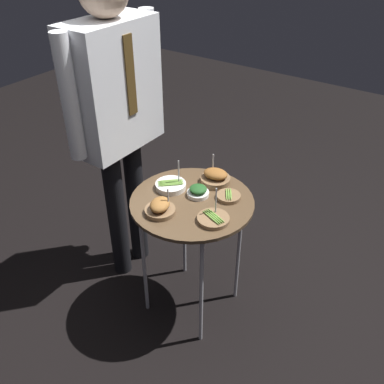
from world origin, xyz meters
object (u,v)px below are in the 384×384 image
bowl_spinach_center (198,191)px  bowl_asparagus_back_right (171,185)px  bowl_asparagus_mid_right (228,196)px  bowl_asparagus_back_left (213,219)px  waiter_figure (115,102)px  bowl_roast_far_rim (215,177)px  serving_cart (192,210)px  bowl_roast_near_rim (160,208)px

bowl_spinach_center → bowl_asparagus_back_right: bearing=99.3°
bowl_asparagus_mid_right → bowl_asparagus_back_left: bearing=-169.7°
bowl_asparagus_back_left → waiter_figure: waiter_figure is taller
bowl_roast_far_rim → waiter_figure: waiter_figure is taller
waiter_figure → bowl_roast_far_rim: bearing=-74.7°
serving_cart → bowl_asparagus_mid_right: 0.20m
bowl_asparagus_back_right → bowl_spinach_center: bearing=-80.7°
bowl_spinach_center → bowl_roast_near_rim: 0.23m
bowl_asparagus_mid_right → waiter_figure: (-0.06, 0.66, 0.36)m
bowl_roast_far_rim → waiter_figure: 0.65m
waiter_figure → bowl_roast_near_rim: bearing=-116.6°
serving_cart → bowl_asparagus_back_right: 0.17m
bowl_roast_near_rim → bowl_asparagus_back_left: bowl_asparagus_back_left is taller
bowl_asparagus_mid_right → bowl_roast_far_rim: bowl_roast_far_rim is taller
bowl_asparagus_back_right → bowl_roast_far_rim: bearing=-42.2°
bowl_asparagus_mid_right → bowl_roast_far_rim: 0.16m
waiter_figure → bowl_spinach_center: bearing=-90.6°
bowl_roast_near_rim → bowl_roast_far_rim: bowl_roast_far_rim is taller
bowl_asparagus_back_left → waiter_figure: (0.14, 0.70, 0.36)m
bowl_spinach_center → bowl_asparagus_back_left: bowl_asparagus_back_left is taller
bowl_asparagus_back_left → bowl_roast_far_rim: 0.33m
bowl_asparagus_mid_right → bowl_asparagus_back_right: (-0.09, 0.29, 0.00)m
bowl_roast_near_rim → bowl_asparagus_back_right: 0.22m
bowl_asparagus_mid_right → bowl_spinach_center: size_ratio=1.09×
serving_cart → bowl_roast_near_rim: bearing=158.8°
bowl_asparagus_mid_right → bowl_roast_far_rim: (0.09, 0.13, 0.02)m
bowl_spinach_center → bowl_roast_near_rim: bowl_roast_near_rim is taller
bowl_roast_near_rim → bowl_roast_far_rim: size_ratio=0.94×
bowl_spinach_center → bowl_roast_far_rim: bearing=-2.0°
bowl_spinach_center → bowl_roast_near_rim: size_ratio=0.75×
bowl_asparagus_back_right → bowl_asparagus_mid_right: bearing=-72.6°
serving_cart → bowl_roast_near_rim: 0.20m
serving_cart → bowl_spinach_center: size_ratio=6.63×
bowl_asparagus_back_left → bowl_roast_far_rim: bowl_asparagus_back_left is taller
bowl_roast_near_rim → bowl_spinach_center: bearing=-17.0°
bowl_spinach_center → bowl_asparagus_back_left: bearing=-127.0°
bowl_roast_near_rim → bowl_asparagus_back_left: (0.09, -0.24, -0.02)m
bowl_spinach_center → bowl_asparagus_mid_right: bearing=-64.2°
serving_cart → bowl_roast_far_rim: (0.20, -0.01, 0.09)m
bowl_asparagus_back_left → serving_cart: bearing=66.2°
bowl_spinach_center → bowl_roast_near_rim: bearing=163.0°
serving_cart → bowl_asparagus_back_left: bowl_asparagus_back_left is taller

